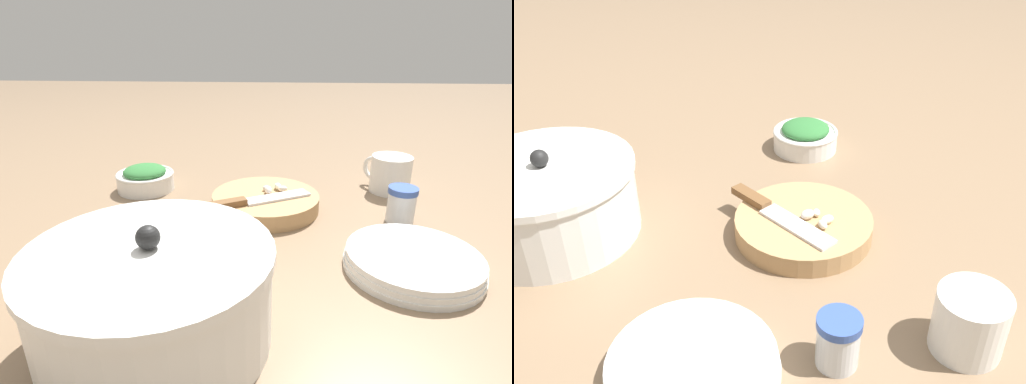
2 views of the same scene
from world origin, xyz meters
TOP-DOWN VIEW (x-y plane):
  - ground_plane at (0.00, 0.00)m, footprint 5.00×5.00m
  - cutting_board at (-0.03, -0.09)m, footprint 0.23×0.23m
  - chef_knife at (-0.01, -0.04)m, footprint 0.21×0.13m
  - garlic_cloves at (-0.05, -0.10)m, footprint 0.06×0.05m
  - herb_bowl at (0.26, -0.19)m, footprint 0.14×0.14m
  - spice_jar at (-0.30, -0.04)m, footprint 0.06×0.06m
  - coffee_mug at (-0.32, -0.21)m, footprint 0.10×0.11m
  - plate_stack at (-0.28, 0.13)m, footprint 0.22×0.22m
  - stock_pot at (0.08, 0.31)m, footprint 0.29×0.29m

SIDE VIEW (x-z plane):
  - ground_plane at x=0.00m, z-range 0.00..0.00m
  - plate_stack at x=-0.28m, z-range 0.00..0.03m
  - cutting_board at x=-0.03m, z-range 0.00..0.03m
  - herb_bowl at x=0.26m, z-range 0.00..0.06m
  - spice_jar at x=-0.30m, z-range 0.00..0.07m
  - chef_knife at x=-0.01m, z-range 0.03..0.05m
  - garlic_cloves at x=-0.05m, z-range 0.03..0.05m
  - coffee_mug at x=-0.32m, z-range 0.00..0.09m
  - stock_pot at x=0.08m, z-range -0.01..0.14m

